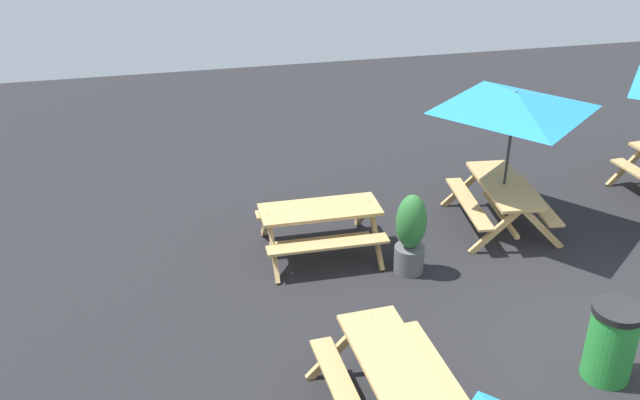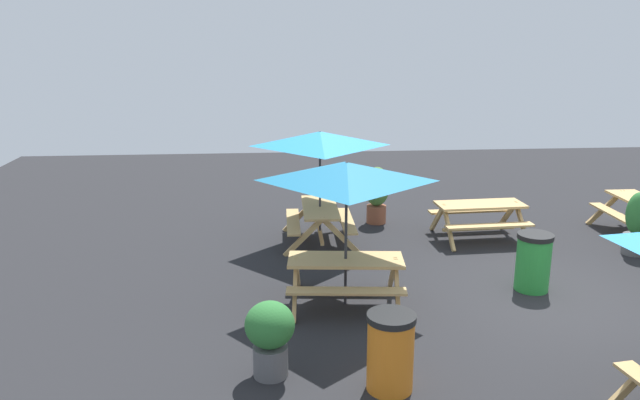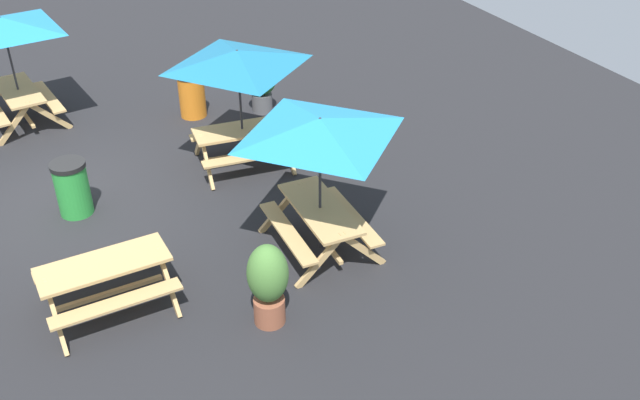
{
  "view_description": "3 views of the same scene",
  "coord_description": "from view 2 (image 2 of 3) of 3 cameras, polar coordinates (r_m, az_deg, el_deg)",
  "views": [
    {
      "loc": [
        5.86,
        -5.23,
        5.77
      ],
      "look_at": [
        -3.3,
        -3.14,
        0.9
      ],
      "focal_mm": 40.0,
      "sensor_mm": 36.0,
      "label": 1
    },
    {
      "loc": [
        4.51,
        8.96,
        4.18
      ],
      "look_at": [
        3.53,
        -3.18,
        0.9
      ],
      "focal_mm": 35.0,
      "sensor_mm": 36.0,
      "label": 2
    },
    {
      "loc": [
        -0.45,
        -11.49,
        6.84
      ],
      "look_at": [
        3.53,
        -3.18,
        0.9
      ],
      "focal_mm": 40.0,
      "sensor_mm": 36.0,
      "label": 3
    }
  ],
  "objects": [
    {
      "name": "ground_plane",
      "position": [
        10.87,
        20.56,
        -8.57
      ],
      "size": [
        26.38,
        26.38,
        0.0
      ],
      "primitive_type": "plane",
      "color": "#232326",
      "rests_on": "ground"
    },
    {
      "name": "picnic_table_2",
      "position": [
        9.43,
        2.44,
        1.62
      ],
      "size": [
        2.18,
        2.18,
        2.34
      ],
      "rotation": [
        0.0,
        0.0,
        -0.1
      ],
      "color": "tan",
      "rests_on": "ground"
    },
    {
      "name": "potted_plant_0",
      "position": [
        7.92,
        -4.59,
        -12.11
      ],
      "size": [
        0.62,
        0.62,
        0.99
      ],
      "color": "#59595B",
      "rests_on": "ground"
    },
    {
      "name": "trash_bin_orange",
      "position": [
        7.71,
        6.46,
        -13.62
      ],
      "size": [
        0.59,
        0.59,
        0.98
      ],
      "color": "orange",
      "rests_on": "ground"
    },
    {
      "name": "potted_plant_2",
      "position": [
        14.05,
        5.21,
        0.69
      ],
      "size": [
        0.57,
        0.57,
        1.29
      ],
      "color": "#935138",
      "rests_on": "ground"
    },
    {
      "name": "potted_plant_1",
      "position": [
        13.48,
        26.98,
        -1.92
      ],
      "size": [
        0.44,
        0.44,
        1.24
      ],
      "color": "#59595B",
      "rests_on": "ground"
    },
    {
      "name": "picnic_table_0",
      "position": [
        12.38,
        -0.0,
        4.87
      ],
      "size": [
        2.04,
        2.04,
        2.34
      ],
      "rotation": [
        0.0,
        0.0,
        1.55
      ],
      "color": "tan",
      "rests_on": "ground"
    },
    {
      "name": "picnic_table_5",
      "position": [
        13.35,
        14.39,
        -1.14
      ],
      "size": [
        1.87,
        1.62,
        0.81
      ],
      "rotation": [
        0.0,
        0.0,
        0.05
      ],
      "color": "tan",
      "rests_on": "ground"
    },
    {
      "name": "trash_bin_green",
      "position": [
        11.0,
        18.92,
        -5.36
      ],
      "size": [
        0.59,
        0.59,
        0.98
      ],
      "color": "green",
      "rests_on": "ground"
    }
  ]
}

